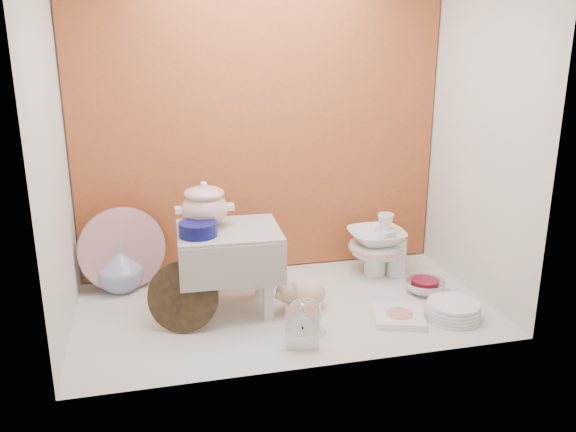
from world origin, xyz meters
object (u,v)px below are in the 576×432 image
crystal_bowl (425,287)px  porcelain_tower (376,244)px  dinner_plate_stack (453,310)px  floral_platter (122,250)px  soup_tureen (204,204)px  gold_rim_teacup (306,317)px  plush_pig (304,294)px  step_stool (230,270)px  mantel_clock (302,326)px  blue_white_vase (120,268)px

crystal_bowl → porcelain_tower: (-0.14, 0.27, 0.13)m
dinner_plate_stack → floral_platter: bearing=155.0°
soup_tureen → porcelain_tower: bearing=11.3°
gold_rim_teacup → crystal_bowl: size_ratio=0.72×
plush_pig → step_stool: bearing=169.9°
soup_tureen → gold_rim_teacup: size_ratio=1.76×
dinner_plate_stack → mantel_clock: bearing=-172.5°
blue_white_vase → gold_rim_teacup: bearing=-39.1°
floral_platter → plush_pig: floral_platter is taller
step_stool → blue_white_vase: (-0.47, 0.33, -0.08)m
soup_tureen → dinner_plate_stack: soup_tureen is taller
soup_tureen → porcelain_tower: 0.93m
plush_pig → gold_rim_teacup: (-0.05, -0.20, -0.01)m
blue_white_vase → plush_pig: blue_white_vase is taller
blue_white_vase → dinner_plate_stack: (1.38, -0.63, -0.07)m
step_stool → plush_pig: 0.34m
step_stool → gold_rim_teacup: step_stool is taller
soup_tureen → blue_white_vase: 0.59m
floral_platter → dinner_plate_stack: 1.51m
step_stool → soup_tureen: 0.31m
soup_tureen → porcelain_tower: (0.86, 0.17, -0.32)m
soup_tureen → porcelain_tower: size_ratio=0.76×
step_stool → porcelain_tower: 0.80m
mantel_clock → porcelain_tower: (0.55, 0.63, 0.07)m
step_stool → soup_tureen: soup_tureen is taller
dinner_plate_stack → gold_rim_teacup: bearing=177.1°
step_stool → soup_tureen: (-0.09, 0.06, 0.29)m
plush_pig → porcelain_tower: (0.45, 0.30, 0.09)m
blue_white_vase → dinner_plate_stack: bearing=-24.6°
floral_platter → porcelain_tower: (1.22, -0.10, -0.04)m
step_stool → plush_pig: bearing=-10.2°
mantel_clock → crystal_bowl: 0.78m
soup_tureen → crystal_bowl: soup_tureen is taller
gold_rim_teacup → dinner_plate_stack: 0.64m
mantel_clock → blue_white_vase: bearing=146.1°
plush_pig → gold_rim_teacup: bearing=-101.2°
plush_pig → soup_tureen: bearing=164.8°
plush_pig → crystal_bowl: size_ratio=1.29×
crystal_bowl → floral_platter: bearing=165.0°
step_stool → dinner_plate_stack: size_ratio=1.81×
blue_white_vase → porcelain_tower: (1.24, -0.10, 0.05)m
floral_platter → gold_rim_teacup: size_ratio=2.95×
soup_tureen → plush_pig: (0.41, -0.13, -0.40)m
floral_platter → plush_pig: 0.88m
porcelain_tower → mantel_clock: bearing=-131.0°
blue_white_vase → porcelain_tower: bearing=-4.4°
dinner_plate_stack → plush_pig: bearing=158.3°
gold_rim_teacup → crystal_bowl: (0.64, 0.24, -0.04)m
step_stool → plush_pig: (0.32, -0.07, -0.11)m
soup_tureen → blue_white_vase: (-0.38, 0.27, -0.36)m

